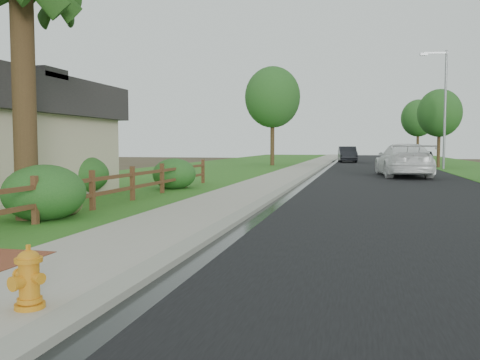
% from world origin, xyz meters
% --- Properties ---
extents(ground, '(120.00, 120.00, 0.00)m').
position_xyz_m(ground, '(0.00, 0.00, 0.00)').
color(ground, '#3D3621').
extents(road, '(8.00, 90.00, 0.02)m').
position_xyz_m(road, '(4.60, 35.00, 0.01)').
color(road, black).
rests_on(road, ground).
extents(curb, '(0.40, 90.00, 0.12)m').
position_xyz_m(curb, '(0.40, 35.00, 0.06)').
color(curb, gray).
rests_on(curb, ground).
extents(wet_gutter, '(0.50, 90.00, 0.00)m').
position_xyz_m(wet_gutter, '(0.75, 35.00, 0.02)').
color(wet_gutter, black).
rests_on(wet_gutter, road).
extents(sidewalk, '(2.20, 90.00, 0.10)m').
position_xyz_m(sidewalk, '(-0.90, 35.00, 0.05)').
color(sidewalk, gray).
rests_on(sidewalk, ground).
extents(grass_strip, '(1.60, 90.00, 0.06)m').
position_xyz_m(grass_strip, '(-2.80, 35.00, 0.03)').
color(grass_strip, '#255919').
rests_on(grass_strip, ground).
extents(lawn_near, '(9.00, 90.00, 0.04)m').
position_xyz_m(lawn_near, '(-8.00, 35.00, 0.02)').
color(lawn_near, '#255919').
rests_on(lawn_near, ground).
extents(verge_far, '(6.00, 90.00, 0.04)m').
position_xyz_m(verge_far, '(11.50, 35.00, 0.02)').
color(verge_far, '#255919').
rests_on(verge_far, ground).
extents(ranch_fence, '(0.12, 16.92, 1.10)m').
position_xyz_m(ranch_fence, '(-3.60, 6.40, 0.62)').
color(ranch_fence, '#4A3018').
rests_on(ranch_fence, ground).
extents(fire_hydrant, '(0.43, 0.35, 0.65)m').
position_xyz_m(fire_hydrant, '(-0.10, -2.27, 0.40)').
color(fire_hydrant, orange).
rests_on(fire_hydrant, sidewalk).
extents(white_suv, '(3.00, 6.33, 1.78)m').
position_xyz_m(white_suv, '(5.50, 22.31, 0.91)').
color(white_suv, white).
rests_on(white_suv, road).
extents(dark_car_mid, '(3.86, 5.34, 1.69)m').
position_xyz_m(dark_car_mid, '(7.20, 38.41, 0.87)').
color(dark_car_mid, black).
rests_on(dark_car_mid, road).
extents(dark_car_far, '(2.08, 4.86, 1.56)m').
position_xyz_m(dark_car_far, '(2.00, 44.73, 0.80)').
color(dark_car_far, black).
rests_on(dark_car_far, road).
extents(streetlight, '(1.92, 0.53, 8.35)m').
position_xyz_m(streetlight, '(8.83, 31.62, 4.73)').
color(streetlight, gray).
rests_on(streetlight, ground).
extents(boulder, '(1.00, 0.77, 0.65)m').
position_xyz_m(boulder, '(-3.90, 4.34, 0.32)').
color(boulder, brown).
rests_on(boulder, ground).
extents(shrub_b, '(2.45, 2.45, 1.31)m').
position_xyz_m(shrub_b, '(-3.90, 3.57, 0.65)').
color(shrub_b, '#1C4F1C').
rests_on(shrub_b, ground).
extents(shrub_c, '(1.92, 1.92, 1.22)m').
position_xyz_m(shrub_c, '(-3.90, 12.00, 0.61)').
color(shrub_c, '#1C4F1C').
rests_on(shrub_c, ground).
extents(shrub_d, '(2.24, 2.24, 1.40)m').
position_xyz_m(shrub_d, '(-6.50, 9.44, 0.70)').
color(shrub_d, '#1C4F1C').
rests_on(shrub_d, ground).
extents(tree_mid_left, '(4.58, 4.58, 8.19)m').
position_xyz_m(tree_mid_left, '(-3.90, 35.02, 5.65)').
color(tree_mid_left, '#3B2818').
rests_on(tree_mid_left, ground).
extents(tree_mid_right, '(3.28, 3.28, 5.94)m').
position_xyz_m(tree_mid_right, '(9.00, 34.27, 4.13)').
color(tree_mid_right, '#3B2818').
rests_on(tree_mid_right, ground).
extents(tree_far_right, '(3.46, 3.46, 6.39)m').
position_xyz_m(tree_far_right, '(9.00, 48.53, 4.47)').
color(tree_far_right, '#3B2818').
rests_on(tree_far_right, ground).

